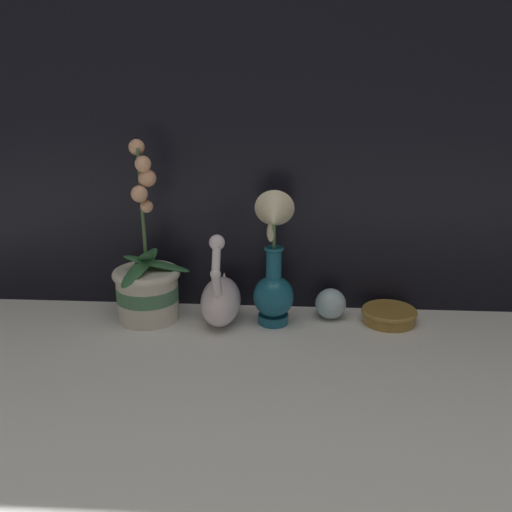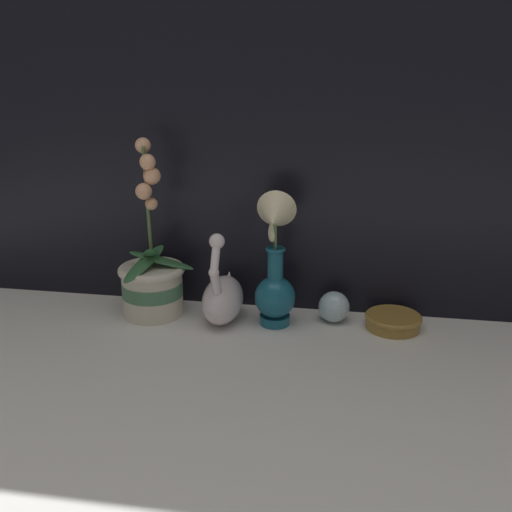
% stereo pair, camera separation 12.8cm
% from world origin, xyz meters
% --- Properties ---
extents(ground_plane, '(2.80, 2.80, 0.00)m').
position_xyz_m(ground_plane, '(0.00, 0.00, 0.00)').
color(ground_plane, silver).
extents(window_backdrop, '(2.80, 0.03, 1.20)m').
position_xyz_m(window_backdrop, '(0.00, 0.28, 0.60)').
color(window_backdrop, black).
rests_on(window_backdrop, ground_plane).
extents(orchid_potted_plant, '(0.18, 0.20, 0.41)m').
position_xyz_m(orchid_potted_plant, '(-0.29, 0.17, 0.09)').
color(orchid_potted_plant, beige).
rests_on(orchid_potted_plant, ground_plane).
extents(swan_figurine, '(0.09, 0.19, 0.22)m').
position_xyz_m(swan_figurine, '(-0.12, 0.16, 0.06)').
color(swan_figurine, white).
rests_on(swan_figurine, ground_plane).
extents(blue_vase, '(0.09, 0.11, 0.31)m').
position_xyz_m(blue_vase, '(0.00, 0.16, 0.13)').
color(blue_vase, '#195B75').
rests_on(blue_vase, ground_plane).
extents(glass_sphere, '(0.07, 0.07, 0.07)m').
position_xyz_m(glass_sphere, '(0.13, 0.20, 0.04)').
color(glass_sphere, silver).
rests_on(glass_sphere, ground_plane).
extents(amber_dish, '(0.13, 0.13, 0.03)m').
position_xyz_m(amber_dish, '(0.26, 0.19, 0.02)').
color(amber_dish, olive).
rests_on(amber_dish, ground_plane).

